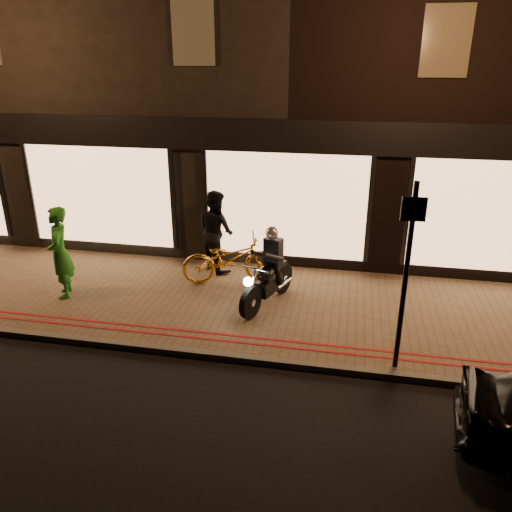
{
  "coord_description": "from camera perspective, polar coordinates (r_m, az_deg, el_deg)",
  "views": [
    {
      "loc": [
        1.46,
        -6.82,
        4.69
      ],
      "look_at": [
        -0.3,
        2.07,
        1.1
      ],
      "focal_mm": 35.0,
      "sensor_mm": 36.0,
      "label": 1
    }
  ],
  "objects": [
    {
      "name": "person_green",
      "position": [
        10.76,
        -21.5,
        0.35
      ],
      "size": [
        0.71,
        0.82,
        1.89
      ],
      "primitive_type": "imported",
      "rotation": [
        0.0,
        0.0,
        -1.12
      ],
      "color": "#257920",
      "rests_on": "sidewalk"
    },
    {
      "name": "ground",
      "position": [
        8.41,
        -0.73,
        -12.31
      ],
      "size": [
        90.0,
        90.0,
        0.0
      ],
      "primitive_type": "plane",
      "color": "black",
      "rests_on": "ground"
    },
    {
      "name": "red_kerb_lines",
      "position": [
        8.79,
        0.02,
        -9.68
      ],
      "size": [
        50.0,
        0.26,
        0.01
      ],
      "color": "#980E0D",
      "rests_on": "sidewalk"
    },
    {
      "name": "person_dark",
      "position": [
        11.36,
        -4.6,
        2.88
      ],
      "size": [
        1.15,
        1.13,
        1.87
      ],
      "primitive_type": "imported",
      "rotation": [
        0.0,
        0.0,
        2.42
      ],
      "color": "black",
      "rests_on": "sidewalk"
    },
    {
      "name": "sidewalk",
      "position": [
        10.07,
        1.63,
        -5.78
      ],
      "size": [
        50.0,
        4.0,
        0.12
      ],
      "primitive_type": "cube",
      "color": "brown",
      "rests_on": "ground"
    },
    {
      "name": "sign_post",
      "position": [
        7.69,
        16.82,
        -1.47
      ],
      "size": [
        0.35,
        0.08,
        3.0
      ],
      "rotation": [
        0.0,
        0.0,
        0.01
      ],
      "color": "black",
      "rests_on": "sidewalk"
    },
    {
      "name": "kerb_stone",
      "position": [
        8.41,
        -0.66,
        -11.78
      ],
      "size": [
        50.0,
        0.14,
        0.12
      ],
      "primitive_type": "cube",
      "color": "#59544C",
      "rests_on": "ground"
    },
    {
      "name": "bicycle_gold",
      "position": [
        10.82,
        -3.05,
        -0.31
      ],
      "size": [
        2.17,
        1.37,
        1.07
      ],
      "primitive_type": "imported",
      "rotation": [
        0.0,
        0.0,
        1.92
      ],
      "color": "orange",
      "rests_on": "sidewalk"
    },
    {
      "name": "building_row",
      "position": [
        15.88,
        6.32,
        19.89
      ],
      "size": [
        48.0,
        10.11,
        8.5
      ],
      "color": "black",
      "rests_on": "ground"
    },
    {
      "name": "motorcycle",
      "position": [
        9.8,
        1.46,
        -2.2
      ],
      "size": [
        0.86,
        1.87,
        1.59
      ],
      "rotation": [
        0.0,
        0.0,
        -0.34
      ],
      "color": "black",
      "rests_on": "sidewalk"
    }
  ]
}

